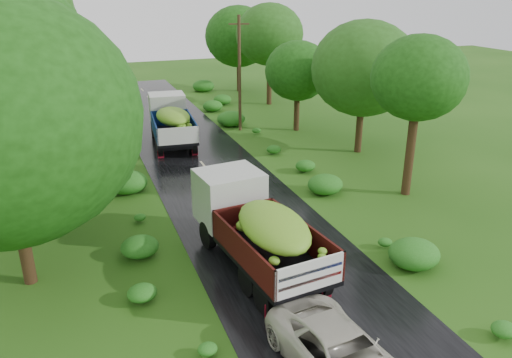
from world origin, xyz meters
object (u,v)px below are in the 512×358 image
truck_far (171,119)px  utility_pole (240,73)px  car (341,355)px  truck_near (253,223)px

truck_far → utility_pole: 5.98m
utility_pole → car: bearing=-88.3°
car → utility_pole: bearing=70.7°
truck_near → car: size_ratio=1.49×
truck_far → utility_pole: bearing=19.6°
truck_near → truck_far: size_ratio=1.04×
truck_far → utility_pole: size_ratio=0.88×
car → utility_pole: size_ratio=0.61×
truck_near → truck_far: bearing=82.5°
truck_far → car: 22.74m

